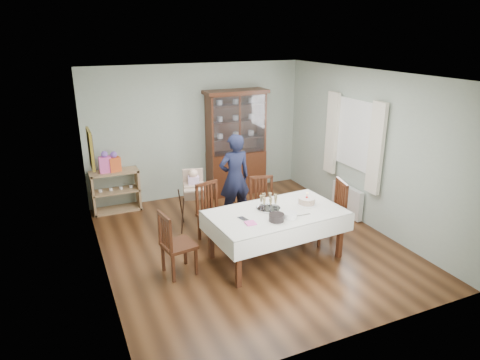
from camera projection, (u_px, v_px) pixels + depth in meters
floor at (249, 244)px, 7.00m from camera, size 5.00×5.00×0.00m
room_shell at (236, 135)px, 6.89m from camera, size 5.00×5.00×5.00m
dining_table at (276, 235)px, 6.45m from camera, size 2.07×1.28×0.76m
china_cabinet at (236, 141)px, 8.86m from camera, size 1.30×0.48×2.18m
sideboard at (116, 191)px, 8.16m from camera, size 0.90×0.38×0.80m
picture_frame at (90, 149)px, 6.29m from camera, size 0.04×0.48×0.58m
window at (356, 134)px, 7.59m from camera, size 0.04×1.02×1.22m
curtain_left at (376, 149)px, 7.06m from camera, size 0.07×0.30×1.55m
curtain_right at (332, 133)px, 8.13m from camera, size 0.07×0.30×1.55m
radiator at (347, 200)px, 7.98m from camera, size 0.10×0.80×0.55m
chair_far_left at (214, 224)px, 7.02m from camera, size 0.53×0.53×0.97m
chair_far_right at (263, 216)px, 7.35m from camera, size 0.52×0.52×0.95m
chair_end_left at (178, 255)px, 6.06m from camera, size 0.49×0.49×0.95m
chair_end_right at (328, 223)px, 7.01m from camera, size 0.56×0.56×1.03m
woman at (235, 178)px, 7.65m from camera, size 0.59×0.39×1.61m
high_chair at (194, 204)px, 7.49m from camera, size 0.57×0.57×1.06m
champagne_tray at (269, 205)px, 6.40m from camera, size 0.37×0.37×0.22m
birthday_cake at (307, 201)px, 6.58m from camera, size 0.29×0.29×0.20m
plate_stack_dark at (276, 217)px, 6.01m from camera, size 0.27×0.27×0.10m
plate_stack_white at (290, 215)px, 6.10m from camera, size 0.20×0.20×0.08m
napkin_stack at (250, 223)px, 5.93m from camera, size 0.15×0.15×0.02m
cutlery at (241, 219)px, 6.07m from camera, size 0.14×0.18×0.01m
cake_knife at (302, 215)px, 6.20m from camera, size 0.27×0.03×0.01m
gift_bag_pink at (105, 163)px, 7.90m from camera, size 0.22×0.14×0.41m
gift_bag_orange at (114, 162)px, 7.96m from camera, size 0.23×0.18×0.38m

